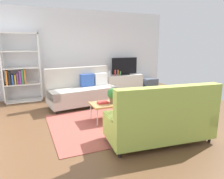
{
  "coord_description": "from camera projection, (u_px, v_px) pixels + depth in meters",
  "views": [
    {
      "loc": [
        -1.92,
        -4.37,
        1.76
      ],
      "look_at": [
        0.06,
        0.25,
        0.65
      ],
      "focal_mm": 32.94,
      "sensor_mm": 36.0,
      "label": 1
    }
  ],
  "objects": [
    {
      "name": "couch_beige",
      "position": [
        82.0,
        90.0,
        5.97
      ],
      "size": [
        1.99,
        1.07,
        1.1
      ],
      "rotation": [
        0.0,
        0.0,
        3.27
      ],
      "color": "#B2ADA3",
      "rests_on": "ground_plane"
    },
    {
      "name": "couch_green",
      "position": [
        160.0,
        119.0,
        3.67
      ],
      "size": [
        1.98,
        1.04,
        1.1
      ],
      "rotation": [
        0.0,
        0.0,
        -0.11
      ],
      "color": "#A3BC4C",
      "rests_on": "ground_plane"
    },
    {
      "name": "table_book_0",
      "position": [
        103.0,
        102.0,
        4.77
      ],
      "size": [
        0.24,
        0.18,
        0.04
      ],
      "primitive_type": "cube",
      "rotation": [
        0.0,
        0.0,
        -0.01
      ],
      "color": "red",
      "rests_on": "coffee_table"
    },
    {
      "name": "bottle_1",
      "position": [
        118.0,
        73.0,
        7.52
      ],
      "size": [
        0.04,
        0.04,
        0.2
      ],
      "primitive_type": "cylinder",
      "color": "orange",
      "rests_on": "tv_console"
    },
    {
      "name": "area_rug",
      "position": [
        115.0,
        122.0,
        4.74
      ],
      "size": [
        2.9,
        2.2,
        0.01
      ],
      "primitive_type": "cube",
      "color": "#9E4C42",
      "rests_on": "ground_plane"
    },
    {
      "name": "bottle_2",
      "position": [
        120.0,
        73.0,
        7.57
      ],
      "size": [
        0.06,
        0.06,
        0.15
      ],
      "primitive_type": "cylinder",
      "color": "#3F8C4C",
      "rests_on": "tv_console"
    },
    {
      "name": "vase_0",
      "position": [
        109.0,
        73.0,
        7.49
      ],
      "size": [
        0.13,
        0.13,
        0.19
      ],
      "primitive_type": "cylinder",
      "color": "silver",
      "rests_on": "tv_console"
    },
    {
      "name": "coffee_table",
      "position": [
        114.0,
        103.0,
        4.85
      ],
      "size": [
        1.1,
        0.56,
        0.42
      ],
      "color": "#B7844C",
      "rests_on": "ground_plane"
    },
    {
      "name": "tv",
      "position": [
        124.0,
        67.0,
        7.6
      ],
      "size": [
        1.0,
        0.2,
        0.64
      ],
      "color": "black",
      "rests_on": "tv_console"
    },
    {
      "name": "tv_console",
      "position": [
        124.0,
        83.0,
        7.76
      ],
      "size": [
        1.4,
        0.44,
        0.64
      ],
      "primitive_type": "cube",
      "color": "silver",
      "rests_on": "ground_plane"
    },
    {
      "name": "potted_plant",
      "position": [
        113.0,
        95.0,
        4.74
      ],
      "size": [
        0.25,
        0.25,
        0.35
      ],
      "color": "brown",
      "rests_on": "coffee_table"
    },
    {
      "name": "storage_trunk",
      "position": [
        150.0,
        84.0,
        8.11
      ],
      "size": [
        0.52,
        0.4,
        0.44
      ],
      "primitive_type": "cube",
      "color": "#4C5666",
      "rests_on": "ground_plane"
    },
    {
      "name": "ground_plane",
      "position": [
        114.0,
        118.0,
        5.04
      ],
      "size": [
        7.68,
        7.68,
        0.0
      ],
      "primitive_type": "plane",
      "color": "brown"
    },
    {
      "name": "wall_far",
      "position": [
        82.0,
        53.0,
        7.24
      ],
      "size": [
        6.4,
        0.12,
        2.9
      ],
      "primitive_type": "cube",
      "color": "silver",
      "rests_on": "ground_plane"
    },
    {
      "name": "bookshelf",
      "position": [
        20.0,
        70.0,
        6.27
      ],
      "size": [
        1.1,
        0.36,
        2.1
      ],
      "color": "white",
      "rests_on": "ground_plane"
    },
    {
      "name": "bottle_0",
      "position": [
        115.0,
        73.0,
        7.48
      ],
      "size": [
        0.06,
        0.06,
        0.22
      ],
      "primitive_type": "cylinder",
      "color": "red",
      "rests_on": "tv_console"
    }
  ]
}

